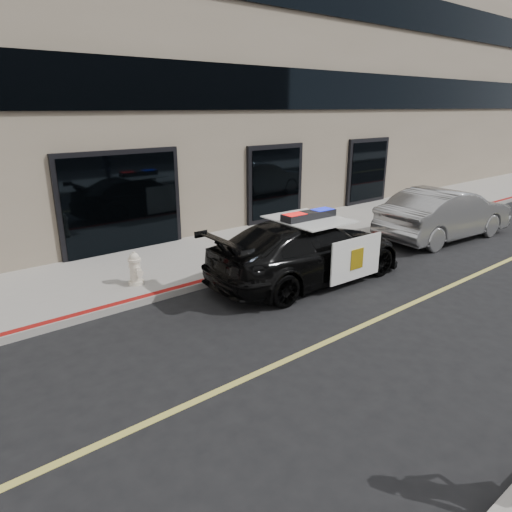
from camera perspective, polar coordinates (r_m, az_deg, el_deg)
ground at (r=8.50m, az=10.49°, el=-9.81°), size 120.00×120.00×0.00m
sidewalk_n at (r=12.22m, az=-8.37°, el=-0.49°), size 60.00×3.50×0.15m
building_n at (r=16.47m, az=-19.79°, el=24.37°), size 60.00×7.00×12.00m
police_car at (r=10.77m, az=6.49°, el=0.78°), size 2.53×5.23×1.66m
silver_sedan at (r=15.33m, az=22.55°, el=4.90°), size 2.45×5.07×1.58m
fire_hydrant at (r=10.50m, az=-14.85°, el=-1.60°), size 0.34×0.47×0.75m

